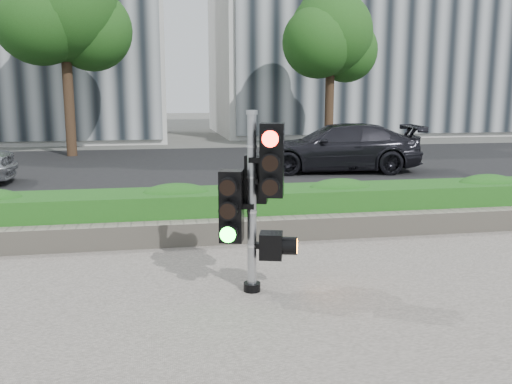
% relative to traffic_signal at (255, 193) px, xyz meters
% --- Properties ---
extents(ground, '(120.00, 120.00, 0.00)m').
position_rel_traffic_signal_xyz_m(ground, '(0.43, 0.16, -1.15)').
color(ground, '#51514C').
rests_on(ground, ground).
extents(road, '(60.00, 13.00, 0.02)m').
position_rel_traffic_signal_xyz_m(road, '(0.43, 10.16, -1.14)').
color(road, black).
rests_on(road, ground).
extents(curb, '(60.00, 0.25, 0.12)m').
position_rel_traffic_signal_xyz_m(curb, '(0.43, 3.31, -1.09)').
color(curb, gray).
rests_on(curb, ground).
extents(stone_wall, '(12.00, 0.32, 0.34)m').
position_rel_traffic_signal_xyz_m(stone_wall, '(0.43, 2.06, -0.95)').
color(stone_wall, gray).
rests_on(stone_wall, sidewalk).
extents(hedge, '(12.00, 1.00, 0.68)m').
position_rel_traffic_signal_xyz_m(hedge, '(0.43, 2.71, -0.78)').
color(hedge, '#358E2B').
rests_on(hedge, sidewalk).
extents(building_right, '(18.00, 10.00, 12.00)m').
position_rel_traffic_signal_xyz_m(building_right, '(11.43, 25.16, 4.85)').
color(building_right, '#B7B7B2').
rests_on(building_right, ground).
extents(tree_left, '(4.61, 4.03, 7.34)m').
position_rel_traffic_signal_xyz_m(tree_left, '(-4.08, 14.72, 3.90)').
color(tree_left, black).
rests_on(tree_left, ground).
extents(tree_right, '(4.10, 3.58, 6.53)m').
position_rel_traffic_signal_xyz_m(tree_right, '(5.92, 15.71, 3.33)').
color(tree_right, black).
rests_on(tree_right, ground).
extents(traffic_signal, '(0.74, 0.60, 2.02)m').
position_rel_traffic_signal_xyz_m(traffic_signal, '(0.00, 0.00, 0.00)').
color(traffic_signal, black).
rests_on(traffic_signal, sidewalk).
extents(car_dark, '(4.96, 2.56, 1.37)m').
position_rel_traffic_signal_xyz_m(car_dark, '(4.05, 9.10, -0.44)').
color(car_dark, black).
rests_on(car_dark, road).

